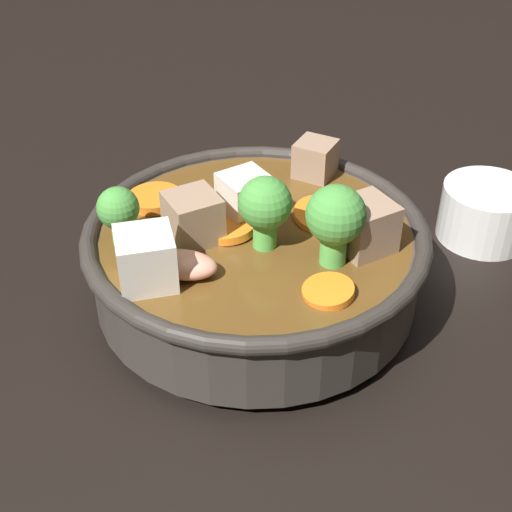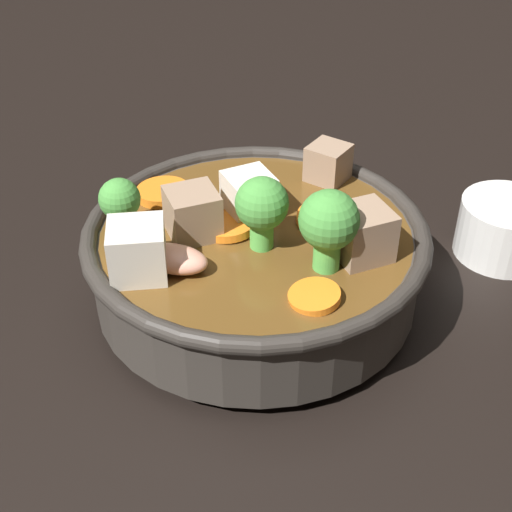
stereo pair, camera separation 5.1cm
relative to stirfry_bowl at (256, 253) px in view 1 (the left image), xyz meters
The scene contains 3 objects.
ground_plane 0.05m from the stirfry_bowl, 149.49° to the left, with size 3.00×3.00×0.00m, color black.
stirfry_bowl is the anchor object (origin of this frame).
tea_cup 0.21m from the stirfry_bowl, 94.93° to the left, with size 0.08×0.08×0.05m.
Camera 1 is at (0.39, -0.14, 0.34)m, focal length 50.00 mm.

